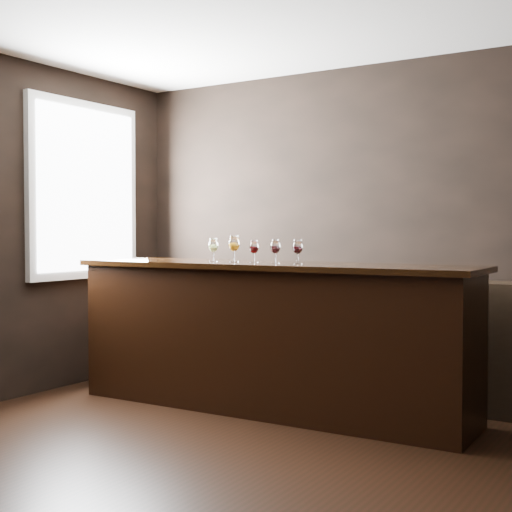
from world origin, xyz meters
The scene contains 10 objects.
ground centered at (0.00, 0.00, 0.00)m, with size 5.00×5.00×0.00m, color black.
room_shell centered at (-0.23, 0.11, 1.81)m, with size 5.02×4.52×2.81m.
bar_counter centered at (-0.53, 1.23, 0.55)m, with size 3.13×0.68×1.09m, color black.
bar_top centered at (-0.53, 1.23, 1.11)m, with size 3.23×0.75×0.04m, color black.
back_bar_shelf centered at (0.06, 2.03, 0.50)m, with size 2.76×0.40×0.99m, color black.
glass_white centered at (-1.03, 1.19, 1.26)m, with size 0.08×0.08×0.19m.
glass_amber centered at (-0.84, 1.21, 1.28)m, with size 0.09×0.09×0.21m.
glass_red_a centered at (-0.66, 1.22, 1.25)m, with size 0.07×0.07×0.17m.
glass_red_b centered at (-0.46, 1.21, 1.26)m, with size 0.08×0.08×0.18m.
glass_red_c centered at (-0.27, 1.21, 1.26)m, with size 0.08×0.08×0.18m.
Camera 1 is at (2.29, -3.44, 1.38)m, focal length 50.00 mm.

